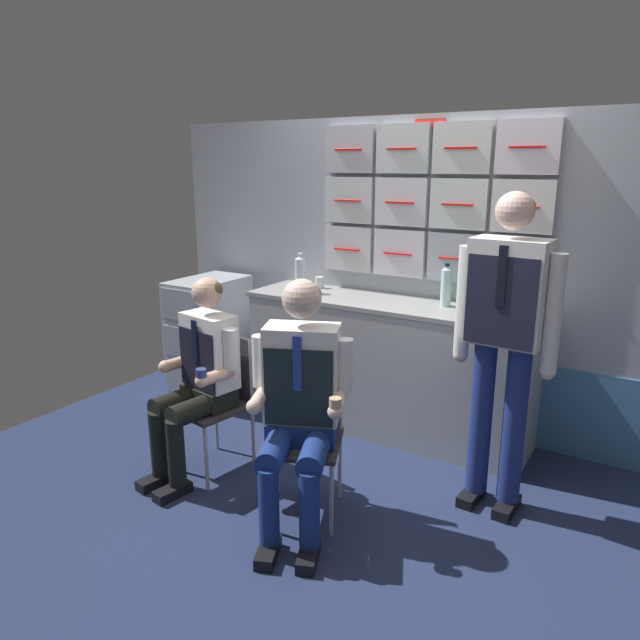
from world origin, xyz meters
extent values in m
cube|color=#212B4D|center=(0.00, 0.00, -0.02)|extent=(4.80, 4.80, 0.04)
cube|color=#9AA1AC|center=(0.00, 1.38, 1.07)|extent=(4.20, 0.06, 2.15)
cube|color=teal|center=(0.00, 1.34, 0.29)|extent=(4.12, 0.01, 0.58)
cube|color=silver|center=(-0.56, 1.32, 1.23)|extent=(0.38, 0.06, 0.32)
cylinder|color=red|center=(-0.56, 1.28, 1.23)|extent=(0.21, 0.01, 0.01)
cube|color=silver|center=(-0.15, 1.32, 1.23)|extent=(0.38, 0.06, 0.32)
cylinder|color=red|center=(-0.15, 1.28, 1.23)|extent=(0.21, 0.01, 0.01)
cube|color=#A7ACB9|center=(0.25, 1.32, 1.23)|extent=(0.38, 0.06, 0.32)
cylinder|color=red|center=(0.25, 1.28, 1.23)|extent=(0.21, 0.01, 0.01)
cube|color=#ADB3B1|center=(0.66, 1.32, 1.23)|extent=(0.38, 0.06, 0.32)
cylinder|color=red|center=(0.66, 1.28, 1.23)|extent=(0.21, 0.01, 0.01)
cube|color=silver|center=(-0.56, 1.32, 1.58)|extent=(0.38, 0.06, 0.32)
cylinder|color=red|center=(-0.56, 1.28, 1.58)|extent=(0.21, 0.01, 0.01)
cube|color=silver|center=(-0.15, 1.32, 1.58)|extent=(0.38, 0.06, 0.32)
cylinder|color=red|center=(-0.15, 1.28, 1.58)|extent=(0.21, 0.01, 0.01)
cube|color=silver|center=(0.25, 1.32, 1.58)|extent=(0.38, 0.06, 0.32)
cylinder|color=red|center=(0.25, 1.28, 1.58)|extent=(0.21, 0.01, 0.01)
cube|color=silver|center=(0.66, 1.32, 1.58)|extent=(0.38, 0.06, 0.32)
cylinder|color=red|center=(0.66, 1.28, 1.58)|extent=(0.21, 0.01, 0.01)
cube|color=#B1ADB8|center=(-0.56, 1.32, 1.93)|extent=(0.38, 0.06, 0.32)
cylinder|color=red|center=(-0.56, 1.28, 1.93)|extent=(0.21, 0.01, 0.01)
cube|color=silver|center=(-0.15, 1.32, 1.93)|extent=(0.38, 0.06, 0.32)
cylinder|color=red|center=(-0.15, 1.28, 1.93)|extent=(0.21, 0.01, 0.01)
cube|color=silver|center=(0.25, 1.32, 1.93)|extent=(0.38, 0.06, 0.32)
cylinder|color=red|center=(0.25, 1.28, 1.93)|extent=(0.21, 0.01, 0.01)
cube|color=silver|center=(0.66, 1.32, 1.93)|extent=(0.38, 0.06, 0.32)
cylinder|color=red|center=(0.66, 1.28, 1.93)|extent=(0.21, 0.01, 0.01)
cube|color=red|center=(0.02, 1.33, 2.09)|extent=(0.20, 0.02, 0.05)
cube|color=#ABADAC|center=(-0.12, 1.09, 0.45)|extent=(1.99, 0.52, 0.90)
cube|color=#9C9E9D|center=(-0.12, 1.09, 0.92)|extent=(2.03, 0.53, 0.03)
sphere|color=black|center=(-1.78, 0.67, 0.04)|extent=(0.07, 0.07, 0.07)
sphere|color=black|center=(-1.47, 0.67, 0.04)|extent=(0.07, 0.07, 0.07)
sphere|color=black|center=(-1.78, 1.22, 0.04)|extent=(0.07, 0.07, 0.07)
sphere|color=black|center=(-1.47, 1.22, 0.04)|extent=(0.07, 0.07, 0.07)
cube|color=#B7BDC7|center=(-1.62, 0.94, 0.51)|extent=(0.40, 0.64, 0.89)
cube|color=#A3A9B2|center=(-1.62, 0.62, 0.22)|extent=(0.35, 0.01, 0.24)
cube|color=#A3A9B2|center=(-1.62, 0.62, 0.51)|extent=(0.35, 0.01, 0.24)
cube|color=#A3A9B2|center=(-1.62, 0.62, 0.81)|extent=(0.35, 0.01, 0.24)
cylinder|color=#28282D|center=(-1.62, 0.64, 0.94)|extent=(0.32, 0.02, 0.02)
cylinder|color=#A8AAAF|center=(-0.98, -0.15, 0.20)|extent=(0.02, 0.02, 0.40)
cylinder|color=#A8AAAF|center=(-0.63, -0.21, 0.20)|extent=(0.02, 0.02, 0.40)
cylinder|color=#A8AAAF|center=(-0.92, 0.21, 0.20)|extent=(0.02, 0.02, 0.40)
cylinder|color=#A8AAAF|center=(-0.57, 0.15, 0.20)|extent=(0.02, 0.02, 0.40)
cube|color=#332D31|center=(-0.77, 0.00, 0.41)|extent=(0.46, 0.46, 0.02)
cube|color=#332D31|center=(-0.74, 0.19, 0.62)|extent=(0.37, 0.09, 0.40)
cylinder|color=#A8AAAF|center=(-0.92, 0.21, 0.62)|extent=(0.02, 0.02, 0.40)
cylinder|color=#A8AAAF|center=(-0.57, 0.15, 0.62)|extent=(0.02, 0.02, 0.40)
cube|color=black|center=(-0.92, -0.33, 0.03)|extent=(0.13, 0.23, 0.06)
cube|color=black|center=(-0.75, -0.36, 0.03)|extent=(0.13, 0.23, 0.06)
cylinder|color=black|center=(-0.91, -0.29, 0.26)|extent=(0.10, 0.10, 0.39)
cylinder|color=black|center=(-0.74, -0.32, 0.26)|extent=(0.10, 0.10, 0.39)
cylinder|color=black|center=(-0.89, -0.14, 0.47)|extent=(0.19, 0.37, 0.13)
cylinder|color=black|center=(-0.72, -0.17, 0.47)|extent=(0.19, 0.37, 0.13)
cube|color=black|center=(-0.77, 0.00, 0.48)|extent=(0.34, 0.25, 0.12)
cube|color=white|center=(-0.77, 0.02, 0.77)|extent=(0.36, 0.24, 0.44)
cube|color=black|center=(-0.79, -0.07, 0.73)|extent=(0.30, 0.06, 0.35)
cube|color=black|center=(-0.79, -0.08, 0.84)|extent=(0.04, 0.02, 0.25)
cylinder|color=white|center=(-0.96, 0.05, 0.81)|extent=(0.08, 0.08, 0.24)
cylinder|color=#DEAC90|center=(-0.96, -0.05, 0.67)|extent=(0.10, 0.23, 0.07)
sphere|color=#DEAC90|center=(-0.98, -0.14, 0.67)|extent=(0.08, 0.08, 0.08)
cylinder|color=white|center=(-0.58, -0.01, 0.81)|extent=(0.08, 0.08, 0.24)
cylinder|color=#DEAC90|center=(-0.61, -0.11, 0.67)|extent=(0.10, 0.23, 0.07)
sphere|color=#DEAC90|center=(-0.63, -0.21, 0.67)|extent=(0.08, 0.08, 0.08)
cylinder|color=navy|center=(-0.63, -0.21, 0.71)|extent=(0.06, 0.06, 0.06)
sphere|color=#DEAC90|center=(-0.77, 0.02, 1.11)|extent=(0.18, 0.18, 0.18)
ellipsoid|color=brown|center=(-0.77, 0.03, 1.13)|extent=(0.20, 0.18, 0.12)
cylinder|color=#A8AAAF|center=(-0.13, -0.34, 0.20)|extent=(0.02, 0.02, 0.40)
cylinder|color=#A8AAAF|center=(0.20, -0.20, 0.20)|extent=(0.02, 0.02, 0.40)
cylinder|color=#A8AAAF|center=(-0.27, -0.01, 0.20)|extent=(0.02, 0.02, 0.40)
cylinder|color=#A8AAAF|center=(0.06, 0.13, 0.20)|extent=(0.02, 0.02, 0.40)
cube|color=#332D31|center=(-0.03, -0.10, 0.41)|extent=(0.53, 0.53, 0.02)
cube|color=#332D31|center=(-0.11, 0.07, 0.62)|extent=(0.35, 0.17, 0.40)
cylinder|color=#A8AAAF|center=(-0.27, -0.01, 0.62)|extent=(0.02, 0.02, 0.40)
cylinder|color=#A8AAAF|center=(0.06, 0.13, 0.62)|extent=(0.02, 0.02, 0.40)
cube|color=black|center=(0.03, -0.51, 0.03)|extent=(0.17, 0.24, 0.06)
cube|color=black|center=(0.21, -0.43, 0.03)|extent=(0.17, 0.24, 0.06)
cylinder|color=navy|center=(0.02, -0.47, 0.26)|extent=(0.10, 0.10, 0.39)
cylinder|color=navy|center=(0.20, -0.39, 0.26)|extent=(0.10, 0.10, 0.39)
cylinder|color=navy|center=(-0.05, -0.31, 0.47)|extent=(0.28, 0.42, 0.13)
cylinder|color=navy|center=(0.13, -0.23, 0.47)|extent=(0.28, 0.42, 0.13)
cube|color=navy|center=(-0.03, -0.10, 0.48)|extent=(0.41, 0.32, 0.12)
cube|color=white|center=(-0.04, -0.09, 0.80)|extent=(0.43, 0.34, 0.50)
cube|color=black|center=(0.00, -0.19, 0.76)|extent=(0.32, 0.15, 0.40)
cube|color=#1E3996|center=(0.00, -0.19, 0.89)|extent=(0.04, 0.02, 0.28)
cylinder|color=white|center=(-0.24, -0.17, 0.85)|extent=(0.08, 0.08, 0.27)
cylinder|color=beige|center=(-0.18, -0.27, 0.69)|extent=(0.16, 0.26, 0.07)
sphere|color=beige|center=(-0.13, -0.37, 0.69)|extent=(0.08, 0.08, 0.08)
cylinder|color=white|center=(0.16, 0.00, 0.85)|extent=(0.08, 0.08, 0.27)
cylinder|color=beige|center=(0.19, -0.11, 0.69)|extent=(0.16, 0.26, 0.07)
sphere|color=beige|center=(0.23, -0.22, 0.69)|extent=(0.08, 0.08, 0.08)
cylinder|color=tan|center=(0.23, -0.22, 0.73)|extent=(0.06, 0.06, 0.06)
sphere|color=beige|center=(-0.04, -0.09, 1.19)|extent=(0.20, 0.20, 0.20)
ellipsoid|color=gray|center=(-0.05, -0.07, 1.21)|extent=(0.25, 0.24, 0.14)
cube|color=black|center=(0.71, 0.50, 0.03)|extent=(0.10, 0.24, 0.06)
cube|color=black|center=(0.91, 0.49, 0.03)|extent=(0.10, 0.24, 0.06)
cylinder|color=navy|center=(0.72, 0.53, 0.50)|extent=(0.12, 0.12, 0.88)
cylinder|color=navy|center=(0.90, 0.52, 0.50)|extent=(0.12, 0.12, 0.88)
cube|color=white|center=(0.81, 0.52, 1.21)|extent=(0.39, 0.24, 0.54)
cube|color=#1E1F35|center=(0.80, 0.41, 1.18)|extent=(0.35, 0.03, 0.45)
cube|color=black|center=(0.80, 0.40, 1.30)|extent=(0.04, 0.01, 0.30)
cylinder|color=white|center=(0.58, 0.54, 1.12)|extent=(0.08, 0.08, 0.60)
sphere|color=beige|center=(0.58, 0.54, 0.82)|extent=(0.08, 0.08, 0.08)
cylinder|color=white|center=(1.04, 0.51, 1.12)|extent=(0.08, 0.08, 0.60)
sphere|color=beige|center=(1.04, 0.51, 0.82)|extent=(0.08, 0.08, 0.08)
sphere|color=beige|center=(0.81, 0.52, 1.61)|extent=(0.19, 0.19, 0.19)
ellipsoid|color=tan|center=(0.81, 0.54, 1.63)|extent=(0.20, 0.18, 0.13)
cylinder|color=silver|center=(-0.79, 1.03, 1.05)|extent=(0.08, 0.08, 0.24)
cone|color=silver|center=(-0.79, 1.03, 1.18)|extent=(0.08, 0.08, 0.02)
cylinder|color=silver|center=(-0.79, 1.03, 1.21)|extent=(0.03, 0.03, 0.02)
cylinder|color=#51A055|center=(0.48, 1.14, 1.04)|extent=(0.08, 0.08, 0.22)
cone|color=#51A055|center=(0.48, 1.14, 1.16)|extent=(0.08, 0.08, 0.02)
cylinder|color=red|center=(0.48, 1.14, 1.18)|extent=(0.03, 0.03, 0.02)
cylinder|color=#47A44F|center=(0.48, 1.26, 1.03)|extent=(0.07, 0.07, 0.19)
cone|color=#47A44F|center=(0.48, 1.26, 1.13)|extent=(0.07, 0.07, 0.02)
cylinder|color=red|center=(0.48, 1.26, 1.15)|extent=(0.03, 0.03, 0.02)
cylinder|color=silver|center=(0.25, 1.16, 1.05)|extent=(0.07, 0.07, 0.24)
cone|color=silver|center=(0.25, 1.16, 1.18)|extent=(0.07, 0.07, 0.02)
cylinder|color=black|center=(0.25, 1.16, 1.20)|extent=(0.03, 0.03, 0.02)
cylinder|color=silver|center=(-0.75, 1.22, 0.97)|extent=(0.06, 0.06, 0.09)
cylinder|color=#382114|center=(-0.75, 1.22, 1.01)|extent=(0.05, 0.05, 0.01)
cylinder|color=silver|center=(0.58, 1.20, 0.96)|extent=(0.06, 0.06, 0.07)
cylinder|color=#382114|center=(0.58, 1.20, 0.99)|extent=(0.05, 0.05, 0.01)
camera|label=1|loc=(1.53, -2.44, 1.83)|focal=32.90mm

